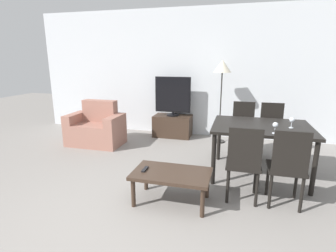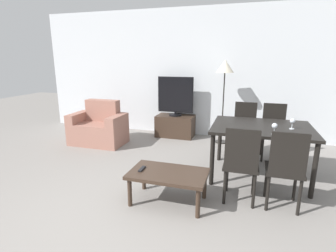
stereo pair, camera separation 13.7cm
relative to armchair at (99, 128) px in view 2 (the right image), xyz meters
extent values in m
plane|color=gray|center=(1.64, -2.58, -0.31)|extent=(18.00, 18.00, 0.00)
cube|color=silver|center=(1.64, 1.23, 1.04)|extent=(7.13, 0.06, 2.70)
cube|color=#9E6B5B|center=(0.00, -0.03, -0.10)|extent=(0.69, 0.65, 0.42)
cube|color=#9E6B5B|center=(0.00, 0.19, 0.33)|extent=(0.69, 0.20, 0.43)
cube|color=#9E6B5B|center=(-0.44, -0.03, -0.01)|extent=(0.18, 0.65, 0.60)
cube|color=#9E6B5B|center=(0.44, -0.03, -0.01)|extent=(0.18, 0.65, 0.60)
cube|color=#38281E|center=(1.33, 0.92, -0.08)|extent=(0.81, 0.47, 0.46)
cylinder|color=black|center=(1.33, 0.92, 0.17)|extent=(0.27, 0.27, 0.03)
cylinder|color=black|center=(1.33, 0.92, 0.21)|extent=(0.04, 0.04, 0.05)
cube|color=black|center=(1.33, 0.92, 0.61)|extent=(0.77, 0.04, 0.75)
cube|color=black|center=(1.33, 0.90, 0.61)|extent=(0.73, 0.01, 0.72)
cube|color=#38281E|center=(1.99, -1.75, 0.05)|extent=(0.90, 0.54, 0.04)
cylinder|color=#38281E|center=(1.59, -1.96, -0.14)|extent=(0.05, 0.05, 0.34)
cylinder|color=#38281E|center=(2.39, -1.96, -0.14)|extent=(0.05, 0.05, 0.34)
cylinder|color=#38281E|center=(1.59, -1.53, -0.14)|extent=(0.05, 0.05, 0.34)
cylinder|color=#38281E|center=(2.39, -1.53, -0.14)|extent=(0.05, 0.05, 0.34)
cube|color=black|center=(3.03, -0.68, 0.42)|extent=(1.34, 1.05, 0.04)
cylinder|color=black|center=(2.42, -1.15, 0.05)|extent=(0.06, 0.06, 0.71)
cylinder|color=black|center=(3.64, -1.15, 0.05)|extent=(0.06, 0.06, 0.71)
cylinder|color=black|center=(2.42, -0.22, 0.05)|extent=(0.06, 0.06, 0.71)
cylinder|color=black|center=(3.64, -0.22, 0.05)|extent=(0.06, 0.06, 0.71)
cube|color=black|center=(2.79, -1.44, 0.13)|extent=(0.40, 0.40, 0.04)
cylinder|color=black|center=(2.63, -1.27, -0.10)|extent=(0.04, 0.04, 0.42)
cylinder|color=black|center=(2.95, -1.27, -0.10)|extent=(0.04, 0.04, 0.42)
cylinder|color=black|center=(2.63, -1.60, -0.10)|extent=(0.04, 0.04, 0.42)
cylinder|color=black|center=(2.95, -1.60, -0.10)|extent=(0.04, 0.04, 0.42)
cube|color=black|center=(2.79, -1.62, 0.39)|extent=(0.37, 0.04, 0.47)
cube|color=black|center=(3.26, 0.07, 0.13)|extent=(0.40, 0.40, 0.04)
cylinder|color=black|center=(3.10, -0.09, -0.10)|extent=(0.04, 0.04, 0.42)
cylinder|color=black|center=(3.42, -0.09, -0.10)|extent=(0.04, 0.04, 0.42)
cylinder|color=black|center=(3.10, 0.23, -0.10)|extent=(0.04, 0.04, 0.42)
cylinder|color=black|center=(3.42, 0.23, -0.10)|extent=(0.04, 0.04, 0.42)
cube|color=black|center=(3.26, 0.25, 0.39)|extent=(0.37, 0.04, 0.47)
cube|color=black|center=(3.26, -1.44, 0.13)|extent=(0.40, 0.40, 0.04)
cylinder|color=black|center=(3.10, -1.27, -0.10)|extent=(0.04, 0.04, 0.42)
cylinder|color=black|center=(3.42, -1.27, -0.10)|extent=(0.04, 0.04, 0.42)
cylinder|color=black|center=(3.10, -1.60, -0.10)|extent=(0.04, 0.04, 0.42)
cylinder|color=black|center=(3.42, -1.60, -0.10)|extent=(0.04, 0.04, 0.42)
cube|color=black|center=(3.26, -1.62, 0.39)|extent=(0.37, 0.04, 0.47)
cube|color=black|center=(2.79, 0.07, 0.13)|extent=(0.40, 0.40, 0.04)
cylinder|color=black|center=(2.63, -0.09, -0.10)|extent=(0.04, 0.04, 0.42)
cylinder|color=black|center=(2.95, -0.09, -0.10)|extent=(0.04, 0.04, 0.42)
cylinder|color=black|center=(2.63, 0.23, -0.10)|extent=(0.04, 0.04, 0.42)
cylinder|color=black|center=(2.95, 0.23, -0.10)|extent=(0.04, 0.04, 0.42)
cube|color=black|center=(2.79, 0.25, 0.39)|extent=(0.37, 0.04, 0.47)
cylinder|color=black|center=(2.35, 0.76, -0.30)|extent=(0.24, 0.24, 0.02)
cylinder|color=black|center=(2.35, 0.76, 0.40)|extent=(0.02, 0.02, 1.38)
cone|color=beige|center=(2.35, 0.76, 1.21)|extent=(0.34, 0.34, 0.24)
cube|color=black|center=(1.67, -1.77, 0.08)|extent=(0.04, 0.15, 0.02)
cylinder|color=silver|center=(3.15, -1.08, 0.45)|extent=(0.06, 0.06, 0.01)
cylinder|color=silver|center=(3.15, -1.08, 0.48)|extent=(0.01, 0.01, 0.07)
sphere|color=silver|center=(3.15, -1.08, 0.55)|extent=(0.07, 0.07, 0.07)
cylinder|color=silver|center=(3.40, -0.73, 0.45)|extent=(0.06, 0.06, 0.01)
cylinder|color=silver|center=(3.40, -0.73, 0.48)|extent=(0.01, 0.01, 0.07)
sphere|color=silver|center=(3.40, -0.73, 0.55)|extent=(0.07, 0.07, 0.07)
camera|label=1|loc=(2.68, -4.47, 1.35)|focal=28.00mm
camera|label=2|loc=(2.82, -4.43, 1.35)|focal=28.00mm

